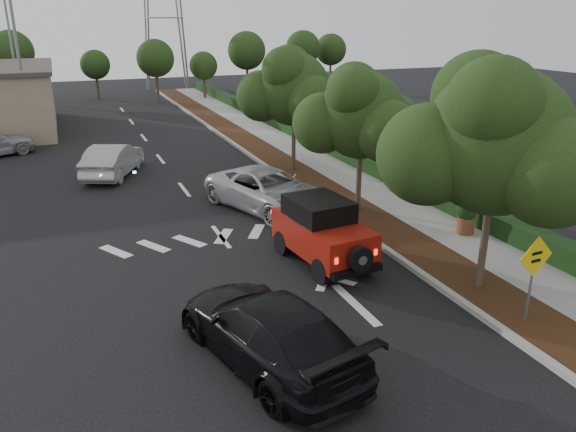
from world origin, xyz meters
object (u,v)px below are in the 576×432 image
silver_suv_ahead (268,190)px  speed_hump_sign (534,267)px  red_jeep (320,230)px  black_suv_oncoming (268,330)px

silver_suv_ahead → speed_hump_sign: 10.98m
red_jeep → speed_hump_sign: (3.10, -5.36, 0.53)m
red_jeep → speed_hump_sign: 6.21m
silver_suv_ahead → black_suv_oncoming: silver_suv_ahead is taller
silver_suv_ahead → black_suv_oncoming: bearing=-130.0°
black_suv_oncoming → red_jeep: bearing=-140.0°
silver_suv_ahead → speed_hump_sign: speed_hump_sign is taller
silver_suv_ahead → speed_hump_sign: bearing=-94.7°
silver_suv_ahead → red_jeep: bearing=-112.4°
black_suv_oncoming → silver_suv_ahead: bearing=-123.5°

